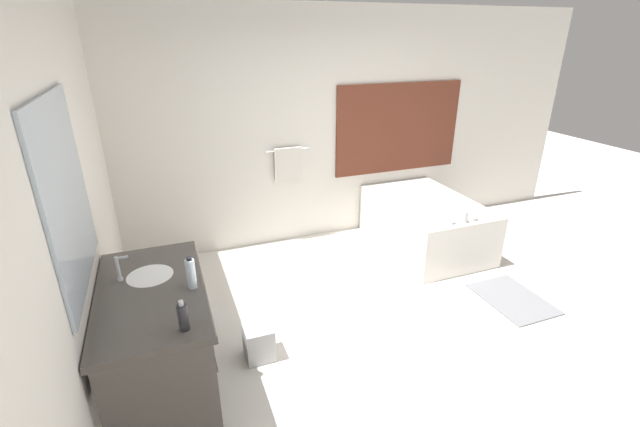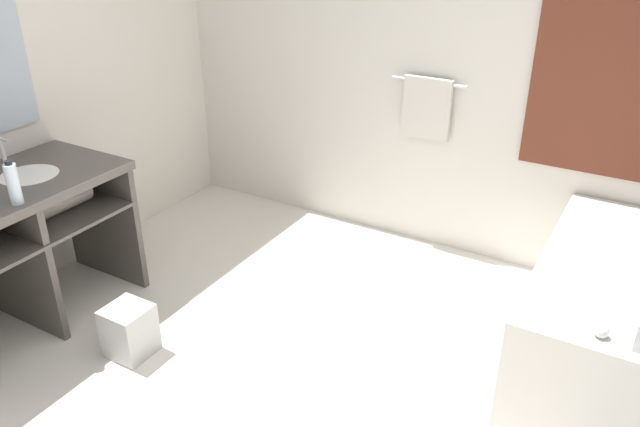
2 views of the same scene
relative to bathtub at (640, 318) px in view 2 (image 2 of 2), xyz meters
name	(u,v)px [view 2 (image 2 of 2)]	position (x,y,z in m)	size (l,w,h in m)	color
wall_back_with_blinds	(489,55)	(-1.12, 0.79, 1.02)	(7.40, 0.13, 2.70)	silver
vanity_counter	(11,229)	(-3.01, -1.28, 0.28)	(0.68, 1.26, 0.85)	#4C4742
sink_faucet	(4,153)	(-3.20, -1.11, 0.62)	(0.09, 0.04, 0.18)	silver
bathtub	(640,318)	(0.00, 0.00, 0.00)	(1.00, 1.51, 0.71)	silver
water_bottle_1	(13,184)	(-2.75, -1.36, 0.63)	(0.06, 0.06, 0.22)	silver
waste_bin	(130,331)	(-2.31, -1.19, -0.18)	(0.22, 0.22, 0.28)	#B2B2B2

